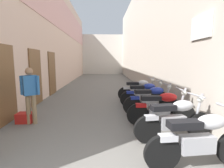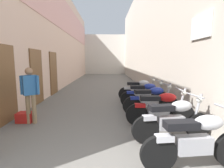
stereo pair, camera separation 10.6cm
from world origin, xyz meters
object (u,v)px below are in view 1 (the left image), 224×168
object	(u,v)px
motorcycle_second	(175,118)
motorcycle_fourth	(151,99)
motorcycle_nearest	(200,139)
motorcycle_fifth	(145,94)
pedestrian_mid_alley	(30,92)
motorcycle_third	(161,107)
motorcycle_sixth	(139,89)
plastic_crate	(25,118)

from	to	relation	value
motorcycle_second	motorcycle_fourth	bearing A→B (deg)	90.00
motorcycle_nearest	motorcycle_second	xyz separation A→B (m)	(-0.00, 0.99, 0.00)
motorcycle_fifth	pedestrian_mid_alley	size ratio (longest dim) A/B	1.18
motorcycle_nearest	motorcycle_fifth	distance (m)	3.81
motorcycle_third	motorcycle_second	bearing A→B (deg)	-90.01
motorcycle_nearest	motorcycle_sixth	xyz separation A→B (m)	(0.00, 4.85, 0.00)
motorcycle_second	motorcycle_sixth	distance (m)	3.86
pedestrian_mid_alley	plastic_crate	distance (m)	0.82
pedestrian_mid_alley	motorcycle_sixth	bearing A→B (deg)	37.06
motorcycle_second	motorcycle_sixth	size ratio (longest dim) A/B	1.00
motorcycle_third	plastic_crate	distance (m)	3.83
motorcycle_third	plastic_crate	xyz separation A→B (m)	(-3.79, 0.39, -0.36)
motorcycle_third	pedestrian_mid_alley	size ratio (longest dim) A/B	1.18
motorcycle_fourth	motorcycle_nearest	bearing A→B (deg)	-90.00
motorcycle_third	motorcycle_fourth	world-z (taller)	same
motorcycle_nearest	motorcycle_third	world-z (taller)	same
motorcycle_fifth	motorcycle_sixth	size ratio (longest dim) A/B	1.00
pedestrian_mid_alley	plastic_crate	bearing A→B (deg)	153.99
motorcycle_nearest	motorcycle_fourth	bearing A→B (deg)	90.00
motorcycle_fourth	plastic_crate	distance (m)	3.86
motorcycle_nearest	motorcycle_fifth	world-z (taller)	same
motorcycle_second	motorcycle_fifth	distance (m)	2.82
motorcycle_sixth	pedestrian_mid_alley	distance (m)	4.48
motorcycle_second	plastic_crate	distance (m)	4.02
pedestrian_mid_alley	plastic_crate	xyz separation A→B (m)	(-0.23, 0.11, -0.78)
motorcycle_fifth	motorcycle_second	bearing A→B (deg)	-90.00
motorcycle_second	motorcycle_fourth	size ratio (longest dim) A/B	1.00
motorcycle_nearest	motorcycle_third	distance (m)	1.89
motorcycle_second	motorcycle_sixth	world-z (taller)	same
motorcycle_second	motorcycle_fifth	world-z (taller)	same
plastic_crate	motorcycle_sixth	bearing A→B (deg)	34.15
motorcycle_third	motorcycle_fourth	size ratio (longest dim) A/B	1.00
motorcycle_third	motorcycle_sixth	distance (m)	2.96
motorcycle_second	motorcycle_fifth	size ratio (longest dim) A/B	1.00
plastic_crate	pedestrian_mid_alley	bearing A→B (deg)	-26.01
motorcycle_second	motorcycle_sixth	bearing A→B (deg)	90.00
plastic_crate	motorcycle_third	bearing A→B (deg)	-5.82
pedestrian_mid_alley	motorcycle_third	bearing A→B (deg)	-4.38
motorcycle_fourth	motorcycle_sixth	size ratio (longest dim) A/B	1.00
motorcycle_third	plastic_crate	size ratio (longest dim) A/B	4.21
motorcycle_second	plastic_crate	xyz separation A→B (m)	(-3.79, 1.29, -0.36)
motorcycle_second	motorcycle_fifth	bearing A→B (deg)	90.00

